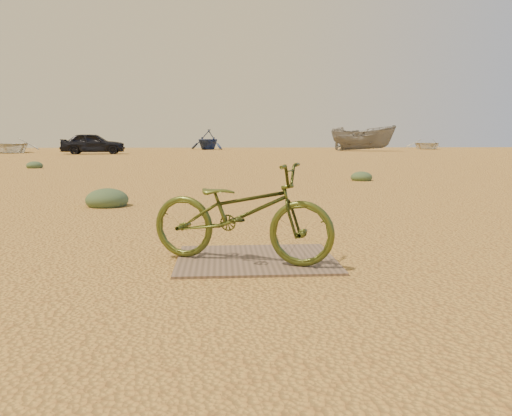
{
  "coord_description": "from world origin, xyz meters",
  "views": [
    {
      "loc": [
        -0.8,
        -4.26,
        1.09
      ],
      "look_at": [
        -0.49,
        0.14,
        0.48
      ],
      "focal_mm": 35.0,
      "sensor_mm": 36.0,
      "label": 1
    }
  ],
  "objects": [
    {
      "name": "car",
      "position": [
        -10.05,
        33.02,
        0.76
      ],
      "size": [
        4.66,
        2.29,
        1.53
      ],
      "primitive_type": "imported",
      "rotation": [
        0.0,
        0.0,
        1.68
      ],
      "color": "black",
      "rests_on": "ground"
    },
    {
      "name": "ground",
      "position": [
        0.0,
        0.0,
        0.0
      ],
      "size": [
        120.0,
        120.0,
        0.0
      ],
      "primitive_type": "plane",
      "color": "#C19543",
      "rests_on": "ground"
    },
    {
      "name": "bicycle",
      "position": [
        -0.63,
        0.04,
        0.46
      ],
      "size": [
        1.76,
        1.16,
        0.87
      ],
      "primitive_type": "imported",
      "rotation": [
        0.0,
        0.0,
        1.19
      ],
      "color": "#434F1C",
      "rests_on": "plywood_board"
    },
    {
      "name": "plywood_board",
      "position": [
        -0.49,
        0.14,
        0.01
      ],
      "size": [
        1.42,
        1.14,
        0.02
      ],
      "primitive_type": "cube",
      "color": "brown",
      "rests_on": "ground"
    },
    {
      "name": "boat_far_right",
      "position": [
        21.43,
        48.61,
        0.54
      ],
      "size": [
        4.62,
        5.79,
        1.07
      ],
      "primitive_type": "imported",
      "rotation": [
        0.0,
        0.0,
        -0.19
      ],
      "color": "silver",
      "rests_on": "ground"
    },
    {
      "name": "kale_b",
      "position": [
        2.92,
        8.7,
        0.0
      ],
      "size": [
        0.57,
        0.57,
        0.31
      ],
      "primitive_type": "ellipsoid",
      "color": "#486641",
      "rests_on": "ground"
    },
    {
      "name": "kale_c",
      "position": [
        -7.83,
        15.16,
        0.0
      ],
      "size": [
        0.6,
        0.6,
        0.33
      ],
      "primitive_type": "ellipsoid",
      "color": "#486641",
      "rests_on": "ground"
    },
    {
      "name": "boat_near_left",
      "position": [
        -17.52,
        36.72,
        0.6
      ],
      "size": [
        5.52,
        6.7,
        1.2
      ],
      "primitive_type": "imported",
      "rotation": [
        0.0,
        0.0,
        0.26
      ],
      "color": "silver",
      "rests_on": "ground"
    },
    {
      "name": "kale_a",
      "position": [
        -2.67,
        4.0,
        0.0
      ],
      "size": [
        0.69,
        0.69,
        0.38
      ],
      "primitive_type": "ellipsoid",
      "color": "#486641",
      "rests_on": "ground"
    },
    {
      "name": "boat_far_left",
      "position": [
        -2.11,
        47.54,
        1.05
      ],
      "size": [
        4.77,
        5.04,
        2.1
      ],
      "primitive_type": "imported",
      "rotation": [
        0.0,
        0.0,
        -0.42
      ],
      "color": "navy",
      "rests_on": "ground"
    },
    {
      "name": "boat_mid_right",
      "position": [
        12.11,
        40.71,
        1.14
      ],
      "size": [
        6.25,
        4.83,
        2.29
      ],
      "primitive_type": "imported",
      "rotation": [
        0.0,
        0.0,
        1.06
      ],
      "color": "slate",
      "rests_on": "ground"
    }
  ]
}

